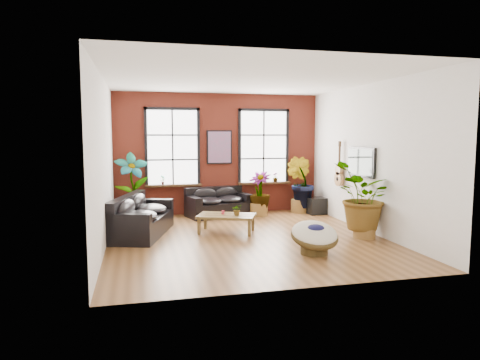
# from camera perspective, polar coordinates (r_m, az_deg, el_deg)

# --- Properties ---
(room) EXTENTS (6.04, 6.54, 3.54)m
(room) POSITION_cam_1_polar(r_m,az_deg,el_deg) (9.54, 0.63, 2.69)
(room) COLOR brown
(room) RESTS_ON ground
(sofa_back) EXTENTS (1.93, 1.30, 0.81)m
(sofa_back) POSITION_cam_1_polar(r_m,az_deg,el_deg) (12.24, -2.98, -3.08)
(sofa_back) COLOR black
(sofa_back) RESTS_ON ground
(sofa_left) EXTENTS (1.58, 2.47, 0.90)m
(sofa_left) POSITION_cam_1_polar(r_m,az_deg,el_deg) (10.18, -13.20, -4.85)
(sofa_left) COLOR black
(sofa_left) RESTS_ON ground
(coffee_table) EXTENTS (1.52, 1.22, 0.51)m
(coffee_table) POSITION_cam_1_polar(r_m,az_deg,el_deg) (10.13, -1.81, -4.92)
(coffee_table) COLOR brown
(coffee_table) RESTS_ON ground
(papasan_chair) EXTENTS (0.94, 0.96, 0.69)m
(papasan_chair) POSITION_cam_1_polar(r_m,az_deg,el_deg) (8.46, 9.91, -7.37)
(papasan_chair) COLOR #453618
(papasan_chair) RESTS_ON ground
(poster) EXTENTS (0.74, 0.06, 0.98)m
(poster) POSITION_cam_1_polar(r_m,az_deg,el_deg) (12.49, -2.76, 4.40)
(poster) COLOR black
(poster) RESTS_ON room
(tv_wall_unit) EXTENTS (0.13, 1.86, 1.20)m
(tv_wall_unit) POSITION_cam_1_polar(r_m,az_deg,el_deg) (11.04, 14.99, 1.87)
(tv_wall_unit) COLOR black
(tv_wall_unit) RESTS_ON room
(media_box) EXTENTS (0.61, 0.52, 0.48)m
(media_box) POSITION_cam_1_polar(r_m,az_deg,el_deg) (12.74, 10.22, -3.38)
(media_box) COLOR black
(media_box) RESTS_ON ground
(pot_back_left) EXTENTS (0.53, 0.53, 0.37)m
(pot_back_left) POSITION_cam_1_polar(r_m,az_deg,el_deg) (11.94, -14.06, -4.37)
(pot_back_left) COLOR brown
(pot_back_left) RESTS_ON ground
(pot_back_right) EXTENTS (0.59, 0.59, 0.39)m
(pot_back_right) POSITION_cam_1_polar(r_m,az_deg,el_deg) (12.91, 7.99, -3.43)
(pot_back_right) COLOR brown
(pot_back_right) RESTS_ON ground
(pot_right_wall) EXTENTS (0.56, 0.56, 0.37)m
(pot_right_wall) POSITION_cam_1_polar(r_m,az_deg,el_deg) (10.08, 16.24, -6.34)
(pot_right_wall) COLOR brown
(pot_right_wall) RESTS_ON ground
(pot_mid) EXTENTS (0.60, 0.60, 0.37)m
(pot_mid) POSITION_cam_1_polar(r_m,az_deg,el_deg) (12.29, 2.51, -3.89)
(pot_mid) COLOR brown
(pot_mid) RESTS_ON ground
(floor_plant_back_left) EXTENTS (0.99, 0.76, 1.69)m
(floor_plant_back_left) POSITION_cam_1_polar(r_m,az_deg,el_deg) (11.85, -14.20, -0.48)
(floor_plant_back_left) COLOR #185A18
(floor_plant_back_left) RESTS_ON ground
(floor_plant_back_right) EXTENTS (1.04, 1.06, 1.50)m
(floor_plant_back_right) POSITION_cam_1_polar(r_m,az_deg,el_deg) (12.83, 8.05, -0.30)
(floor_plant_back_right) COLOR #185A18
(floor_plant_back_right) RESTS_ON ground
(floor_plant_right_wall) EXTENTS (1.82, 1.83, 1.54)m
(floor_plant_right_wall) POSITION_cam_1_polar(r_m,az_deg,el_deg) (9.94, 16.17, -2.14)
(floor_plant_right_wall) COLOR #185A18
(floor_plant_right_wall) RESTS_ON ground
(floor_plant_mid) EXTENTS (0.88, 0.88, 1.12)m
(floor_plant_mid) POSITION_cam_1_polar(r_m,az_deg,el_deg) (12.22, 2.63, -1.52)
(floor_plant_mid) COLOR #185A18
(floor_plant_mid) RESTS_ON ground
(table_plant) EXTENTS (0.26, 0.24, 0.26)m
(table_plant) POSITION_cam_1_polar(r_m,az_deg,el_deg) (10.03, -0.38, -3.98)
(table_plant) COLOR #185A18
(table_plant) RESTS_ON coffee_table
(sill_plant_left) EXTENTS (0.17, 0.17, 0.27)m
(sill_plant_left) POSITION_cam_1_polar(r_m,az_deg,el_deg) (12.30, -10.27, 0.02)
(sill_plant_left) COLOR #185A18
(sill_plant_left) RESTS_ON room
(sill_plant_right) EXTENTS (0.19, 0.19, 0.27)m
(sill_plant_right) POSITION_cam_1_polar(r_m,az_deg,el_deg) (12.92, 4.73, 0.38)
(sill_plant_right) COLOR #185A18
(sill_plant_right) RESTS_ON room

